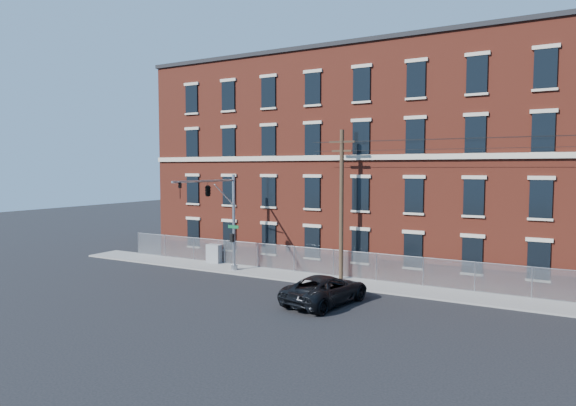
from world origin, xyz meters
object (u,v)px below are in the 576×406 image
(utility_pole_near, at_px, (341,202))
(pickup_truck, at_px, (326,289))
(traffic_signal_mast, at_px, (214,200))
(utility_cabinet, at_px, (214,254))

(utility_pole_near, relative_size, pickup_truck, 1.73)
(traffic_signal_mast, relative_size, utility_cabinet, 4.84)
(pickup_truck, bearing_deg, traffic_signal_mast, -3.01)
(utility_pole_near, distance_m, pickup_truck, 7.47)
(traffic_signal_mast, bearing_deg, utility_cabinet, 128.14)
(traffic_signal_mast, relative_size, utility_pole_near, 0.70)
(utility_pole_near, bearing_deg, pickup_truck, -75.30)
(traffic_signal_mast, distance_m, pickup_truck, 10.81)
(utility_pole_near, bearing_deg, traffic_signal_mast, -156.86)
(traffic_signal_mast, relative_size, pickup_truck, 1.21)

